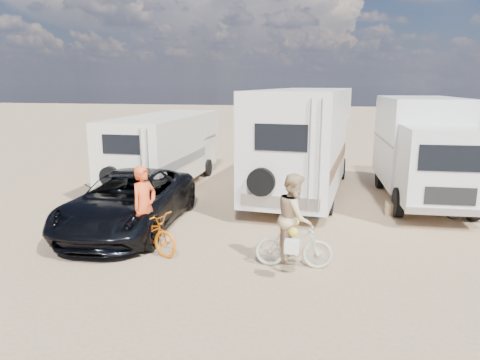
% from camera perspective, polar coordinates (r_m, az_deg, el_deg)
% --- Properties ---
extents(ground, '(140.00, 140.00, 0.00)m').
position_cam_1_polar(ground, '(9.77, 5.02, -11.16)').
color(ground, tan).
rests_on(ground, ground).
extents(rv_main, '(3.26, 9.00, 3.69)m').
position_cam_1_polar(rv_main, '(16.01, 8.45, 4.91)').
color(rv_main, white).
rests_on(rv_main, ground).
extents(rv_left, '(2.28, 7.03, 2.71)m').
position_cam_1_polar(rv_left, '(17.13, -9.59, 3.70)').
color(rv_left, white).
rests_on(rv_left, ground).
extents(box_truck, '(2.66, 6.44, 3.43)m').
position_cam_1_polar(box_truck, '(15.69, 22.66, 3.45)').
color(box_truck, silver).
rests_on(box_truck, ground).
extents(dark_suv, '(2.90, 5.66, 1.53)m').
position_cam_1_polar(dark_suv, '(12.39, -14.14, -2.63)').
color(dark_suv, black).
rests_on(dark_suv, ground).
extents(bike_man, '(2.04, 1.35, 1.01)m').
position_cam_1_polar(bike_man, '(10.61, -12.11, -6.51)').
color(bike_man, '#D15E06').
rests_on(bike_man, ground).
extents(bike_woman, '(1.69, 0.55, 1.00)m').
position_cam_1_polar(bike_woman, '(9.61, 6.95, -8.38)').
color(bike_woman, '#B3B89D').
rests_on(bike_woman, ground).
extents(rider_man, '(0.68, 0.80, 1.88)m').
position_cam_1_polar(rider_man, '(10.48, -12.21, -4.27)').
color(rider_man, '#F05422').
rests_on(rider_man, ground).
extents(rider_woman, '(0.76, 0.95, 1.89)m').
position_cam_1_polar(rider_woman, '(9.46, 7.02, -5.86)').
color(rider_woman, tan).
rests_on(rider_woman, ground).
extents(bike_parked, '(1.60, 0.92, 0.79)m').
position_cam_1_polar(bike_parked, '(14.27, 27.92, -3.27)').
color(bike_parked, '#242624').
rests_on(bike_parked, ground).
extents(cooler, '(0.60, 0.46, 0.45)m').
position_cam_1_polar(cooler, '(13.42, 9.46, -3.66)').
color(cooler, navy).
rests_on(cooler, ground).
extents(crate, '(0.46, 0.46, 0.36)m').
position_cam_1_polar(crate, '(14.17, 19.16, -3.51)').
color(crate, '#9A7D54').
rests_on(crate, ground).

